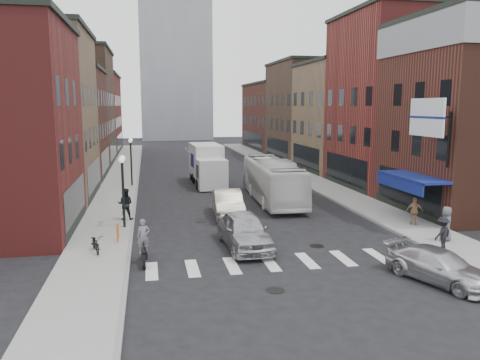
% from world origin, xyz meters
% --- Properties ---
extents(ground, '(160.00, 160.00, 0.00)m').
position_xyz_m(ground, '(0.00, 0.00, 0.00)').
color(ground, black).
rests_on(ground, ground).
extents(sidewalk_left, '(3.00, 74.00, 0.15)m').
position_xyz_m(sidewalk_left, '(-8.50, 22.00, 0.07)').
color(sidewalk_left, gray).
rests_on(sidewalk_left, ground).
extents(sidewalk_right, '(3.00, 74.00, 0.15)m').
position_xyz_m(sidewalk_right, '(8.50, 22.00, 0.07)').
color(sidewalk_right, gray).
rests_on(sidewalk_right, ground).
extents(curb_left, '(0.20, 74.00, 0.16)m').
position_xyz_m(curb_left, '(-7.00, 22.00, 0.00)').
color(curb_left, gray).
rests_on(curb_left, ground).
extents(curb_right, '(0.20, 74.00, 0.16)m').
position_xyz_m(curb_right, '(7.00, 22.00, 0.00)').
color(curb_right, gray).
rests_on(curb_right, ground).
extents(crosswalk_stripes, '(12.00, 2.20, 0.01)m').
position_xyz_m(crosswalk_stripes, '(0.00, -3.00, 0.00)').
color(crosswalk_stripes, silver).
rests_on(crosswalk_stripes, ground).
extents(bldg_left_mid_a, '(10.30, 10.20, 12.30)m').
position_xyz_m(bldg_left_mid_a, '(-14.99, 14.00, 6.15)').
color(bldg_left_mid_a, olive).
rests_on(bldg_left_mid_a, ground).
extents(bldg_left_mid_b, '(10.30, 10.20, 10.30)m').
position_xyz_m(bldg_left_mid_b, '(-14.99, 24.00, 5.15)').
color(bldg_left_mid_b, '#4B261B').
rests_on(bldg_left_mid_b, ground).
extents(bldg_left_far_a, '(10.30, 12.20, 13.30)m').
position_xyz_m(bldg_left_far_a, '(-14.99, 35.00, 6.65)').
color(bldg_left_far_a, '#4A3425').
rests_on(bldg_left_far_a, ground).
extents(bldg_left_far_b, '(10.30, 16.20, 11.30)m').
position_xyz_m(bldg_left_far_b, '(-14.99, 49.00, 5.65)').
color(bldg_left_far_b, maroon).
rests_on(bldg_left_far_b, ground).
extents(bldg_right_mid_a, '(10.30, 10.20, 14.30)m').
position_xyz_m(bldg_right_mid_a, '(15.00, 14.00, 7.15)').
color(bldg_right_mid_a, maroon).
rests_on(bldg_right_mid_a, ground).
extents(bldg_right_mid_b, '(10.30, 10.20, 11.30)m').
position_xyz_m(bldg_right_mid_b, '(14.99, 24.00, 5.65)').
color(bldg_right_mid_b, olive).
rests_on(bldg_right_mid_b, ground).
extents(bldg_right_far_a, '(10.30, 12.20, 12.30)m').
position_xyz_m(bldg_right_far_a, '(14.99, 35.00, 6.15)').
color(bldg_right_far_a, '#4A3425').
rests_on(bldg_right_far_a, ground).
extents(bldg_right_far_b, '(10.30, 16.20, 10.30)m').
position_xyz_m(bldg_right_far_b, '(14.99, 49.00, 5.15)').
color(bldg_right_far_b, '#4B261B').
rests_on(bldg_right_far_b, ground).
extents(awning_blue, '(1.80, 5.00, 0.78)m').
position_xyz_m(awning_blue, '(8.93, 2.50, 2.63)').
color(awning_blue, navy).
rests_on(awning_blue, ground).
extents(billboard_sign, '(1.52, 3.00, 3.70)m').
position_xyz_m(billboard_sign, '(8.59, 0.50, 6.13)').
color(billboard_sign, black).
rests_on(billboard_sign, ground).
extents(distant_tower, '(14.00, 14.00, 50.00)m').
position_xyz_m(distant_tower, '(0.00, 78.00, 25.00)').
color(distant_tower, '#9399A0').
rests_on(distant_tower, ground).
extents(streetlamp_near, '(0.32, 1.22, 4.11)m').
position_xyz_m(streetlamp_near, '(-7.40, 4.00, 2.91)').
color(streetlamp_near, black).
rests_on(streetlamp_near, ground).
extents(streetlamp_far, '(0.32, 1.22, 4.11)m').
position_xyz_m(streetlamp_far, '(-7.40, 18.00, 2.91)').
color(streetlamp_far, black).
rests_on(streetlamp_far, ground).
extents(bike_rack, '(0.08, 0.68, 0.80)m').
position_xyz_m(bike_rack, '(-7.60, 1.30, 0.55)').
color(bike_rack, '#D8590C').
rests_on(bike_rack, sidewalk_left).
extents(box_truck, '(2.59, 7.96, 3.44)m').
position_xyz_m(box_truck, '(-0.96, 18.11, 1.70)').
color(box_truck, silver).
rests_on(box_truck, ground).
extents(motorcycle_rider, '(0.57, 1.96, 2.00)m').
position_xyz_m(motorcycle_rider, '(-6.30, -2.04, 0.94)').
color(motorcycle_rider, black).
rests_on(motorcycle_rider, ground).
extents(transit_bus, '(3.07, 11.02, 3.04)m').
position_xyz_m(transit_bus, '(2.71, 10.03, 1.52)').
color(transit_bus, silver).
rests_on(transit_bus, ground).
extents(sedan_left_near, '(2.27, 5.15, 1.72)m').
position_xyz_m(sedan_left_near, '(-1.54, -0.54, 0.86)').
color(sedan_left_near, '#B2B3B7').
rests_on(sedan_left_near, ground).
extents(sedan_left_far, '(2.05, 4.99, 1.61)m').
position_xyz_m(sedan_left_far, '(-1.24, 6.00, 0.80)').
color(sedan_left_far, '#BAAA96').
rests_on(sedan_left_far, ground).
extents(curb_car, '(3.25, 4.72, 1.27)m').
position_xyz_m(curb_car, '(5.01, -6.38, 0.64)').
color(curb_car, silver).
rests_on(curb_car, ground).
extents(parked_bicycle, '(0.95, 1.69, 0.84)m').
position_xyz_m(parked_bicycle, '(-8.48, -0.36, 0.57)').
color(parked_bicycle, black).
rests_on(parked_bicycle, sidewalk_left).
extents(ped_left_solo, '(0.99, 0.69, 1.86)m').
position_xyz_m(ped_left_solo, '(-7.40, 5.79, 1.08)').
color(ped_left_solo, black).
rests_on(ped_left_solo, sidewalk_left).
extents(ped_right_a, '(1.12, 0.85, 1.56)m').
position_xyz_m(ped_right_a, '(7.40, -3.06, 0.93)').
color(ped_right_a, black).
rests_on(ped_right_a, sidewalk_right).
extents(ped_right_b, '(1.03, 0.73, 1.58)m').
position_xyz_m(ped_right_b, '(8.63, 1.32, 0.94)').
color(ped_right_b, '#94724B').
rests_on(ped_right_b, sidewalk_right).
extents(ped_right_c, '(1.01, 0.94, 1.74)m').
position_xyz_m(ped_right_c, '(8.42, -1.86, 1.02)').
color(ped_right_c, '#53565A').
rests_on(ped_right_c, sidewalk_right).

